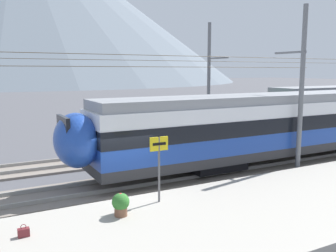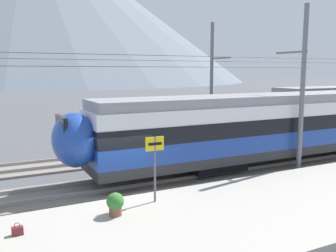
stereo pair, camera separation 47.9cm
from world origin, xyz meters
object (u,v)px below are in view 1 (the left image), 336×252
handbag_beside_passenger (24,232)px  potted_plant_by_shelter (121,203)px  catenary_mast_mid (300,87)px  catenary_mast_far_side (210,82)px  platform_sign (159,155)px

handbag_beside_passenger → potted_plant_by_shelter: bearing=2.4°
catenary_mast_mid → catenary_mast_far_side: size_ratio=1.00×
platform_sign → potted_plant_by_shelter: bearing=-161.0°
handbag_beside_passenger → potted_plant_by_shelter: (3.01, 0.13, 0.30)m
catenary_mast_mid → handbag_beside_passenger: catenary_mast_mid is taller
handbag_beside_passenger → potted_plant_by_shelter: potted_plant_by_shelter is taller
potted_plant_by_shelter → platform_sign: bearing=19.0°
catenary_mast_mid → potted_plant_by_shelter: size_ratio=53.39×
catenary_mast_mid → platform_sign: (-8.70, -1.65, -2.16)m
catenary_mast_far_side → platform_sign: catenary_mast_far_side is taller
catenary_mast_far_side → handbag_beside_passenger: catenary_mast_far_side is taller
platform_sign → handbag_beside_passenger: platform_sign is taller
catenary_mast_mid → handbag_beside_passenger: 14.14m
catenary_mast_far_side → potted_plant_by_shelter: size_ratio=53.39×
catenary_mast_far_side → potted_plant_by_shelter: catenary_mast_far_side is taller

